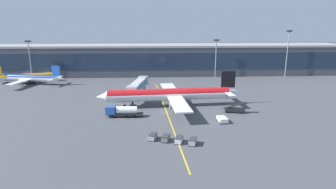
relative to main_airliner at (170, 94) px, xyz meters
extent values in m
plane|color=#47494F|center=(-1.35, -6.15, -4.03)|extent=(700.00, 700.00, 0.00)
cube|color=yellow|center=(-1.66, -4.15, -4.02)|extent=(5.60, 79.84, 0.01)
cube|color=#424751|center=(2.19, 62.24, 3.42)|extent=(182.54, 20.14, 14.90)
cube|color=#1E2D42|center=(2.19, 52.11, 4.17)|extent=(177.06, 0.16, 8.34)
cube|color=#99999E|center=(2.19, 62.24, 11.37)|extent=(186.19, 20.54, 1.00)
cylinder|color=white|center=(-0.30, -0.02, -0.14)|extent=(40.99, 6.95, 3.73)
cylinder|color=red|center=(-0.30, -0.02, 0.20)|extent=(40.16, 6.74, 3.58)
cone|color=white|center=(-21.94, -1.75, -0.14)|extent=(4.00, 3.82, 3.54)
cone|color=white|center=(21.53, 1.71, 0.24)|extent=(4.71, 3.51, 3.17)
cube|color=black|center=(19.55, 1.56, 4.52)|extent=(4.86, 0.74, 5.59)
cube|color=white|center=(19.35, -2.20, 0.42)|extent=(2.47, 6.10, 0.24)
cube|color=white|center=(18.76, 5.23, 0.42)|extent=(2.47, 6.10, 0.24)
cube|color=white|center=(2.03, -10.31, -0.42)|extent=(6.15, 17.47, 0.40)
cube|color=white|center=(0.37, 10.50, -0.42)|extent=(6.15, 17.47, 0.40)
cylinder|color=#939399|center=(0.79, -7.31, -1.74)|extent=(3.02, 2.27, 2.05)
cylinder|color=#939399|center=(-0.38, 7.34, -1.74)|extent=(3.02, 2.27, 2.05)
cylinder|color=black|center=(-14.94, -1.19, -3.53)|extent=(1.03, 0.48, 1.00)
cylinder|color=slate|center=(-14.94, -1.19, -2.51)|extent=(0.20, 0.20, 2.03)
cylinder|color=black|center=(2.28, -1.50, -3.53)|extent=(1.03, 0.48, 1.00)
cylinder|color=slate|center=(2.28, -1.50, -2.51)|extent=(0.20, 0.20, 2.03)
cylinder|color=black|center=(2.01, 1.84, -3.53)|extent=(1.03, 0.48, 1.00)
cylinder|color=slate|center=(2.01, 1.84, -2.51)|extent=(0.20, 0.20, 2.03)
cube|color=#B2B7BC|center=(-10.97, 9.63, 1.16)|extent=(6.01, 17.86, 2.80)
cube|color=#2D84C6|center=(-10.93, 9.62, 1.16)|extent=(5.64, 15.11, 1.54)
cube|color=#9EA3A8|center=(-12.50, 0.96, 1.16)|extent=(4.10, 3.78, 2.94)
cylinder|color=#4C4C51|center=(-12.50, 0.96, -2.13)|extent=(0.70, 0.70, 3.79)
cube|color=#262628|center=(-12.50, 0.96, -3.88)|extent=(2.09, 2.09, 0.30)
cylinder|color=gray|center=(-9.45, 18.30, 1.16)|extent=(3.90, 3.90, 3.08)
cylinder|color=gray|center=(-9.45, 18.30, -2.13)|extent=(1.80, 1.80, 3.79)
cube|color=#232326|center=(-13.64, -10.37, -3.28)|extent=(10.07, 2.79, 0.50)
cube|color=#26519E|center=(-18.04, -10.25, -2.03)|extent=(2.87, 2.58, 2.50)
cube|color=black|center=(-19.30, -10.21, -1.53)|extent=(0.23, 2.30, 1.12)
cylinder|color=silver|center=(-13.36, -10.38, -1.93)|extent=(6.06, 2.37, 2.20)
cylinder|color=black|center=(-17.51, -11.45, -3.53)|extent=(1.01, 0.38, 1.00)
cylinder|color=black|center=(-17.44, -9.07, -3.53)|extent=(1.01, 0.38, 1.00)
cylinder|color=black|center=(-13.38, -11.57, -3.53)|extent=(1.01, 0.38, 1.00)
cylinder|color=black|center=(-13.31, -9.19, -3.53)|extent=(1.01, 0.38, 1.00)
cylinder|color=black|center=(-11.28, -11.63, -3.53)|extent=(1.01, 0.38, 1.00)
cylinder|color=black|center=(-11.21, -9.26, -3.53)|extent=(1.01, 0.38, 1.00)
cube|color=black|center=(19.45, -8.10, -3.18)|extent=(6.26, 3.10, 1.10)
cube|color=black|center=(19.45, -8.10, -1.73)|extent=(7.02, 2.73, 2.38)
cylinder|color=black|center=(17.22, -8.50, -3.73)|extent=(0.64, 0.37, 0.60)
cylinder|color=black|center=(17.57, -6.83, -3.73)|extent=(0.64, 0.37, 0.60)
cylinder|color=black|center=(21.33, -9.37, -3.73)|extent=(0.64, 0.37, 0.60)
cylinder|color=black|center=(21.68, -7.70, -3.73)|extent=(0.64, 0.37, 0.60)
cube|color=white|center=(13.50, -16.54, -3.18)|extent=(2.63, 3.99, 1.10)
cube|color=black|center=(13.41, -15.59, -2.99)|extent=(2.18, 1.51, 0.33)
cylinder|color=black|center=(12.35, -15.31, -3.73)|extent=(0.30, 0.62, 0.60)
cylinder|color=black|center=(14.41, -15.12, -3.73)|extent=(0.30, 0.62, 0.60)
cylinder|color=black|center=(12.59, -17.96, -3.73)|extent=(0.30, 0.62, 0.60)
cylinder|color=black|center=(14.65, -17.77, -3.73)|extent=(0.30, 0.62, 0.60)
cube|color=gray|center=(-5.77, -27.72, -3.30)|extent=(2.29, 2.95, 1.10)
cube|color=#333338|center=(-5.77, -27.72, -2.60)|extent=(2.34, 3.01, 0.10)
cylinder|color=black|center=(-6.12, -26.48, -3.85)|extent=(0.23, 0.38, 0.36)
cylinder|color=black|center=(-4.71, -26.99, -3.85)|extent=(0.23, 0.38, 0.36)
cylinder|color=black|center=(-6.83, -28.44, -3.85)|extent=(0.23, 0.38, 0.36)
cylinder|color=black|center=(-5.41, -28.95, -3.85)|extent=(0.23, 0.38, 0.36)
cube|color=#595B60|center=(-2.76, -28.80, -3.30)|extent=(2.29, 2.95, 1.10)
cube|color=#333338|center=(-2.76, -28.80, -2.60)|extent=(2.34, 3.01, 0.10)
cylinder|color=black|center=(-3.11, -27.56, -3.85)|extent=(0.23, 0.38, 0.36)
cylinder|color=black|center=(-1.70, -28.07, -3.85)|extent=(0.23, 0.38, 0.36)
cylinder|color=black|center=(-3.81, -29.52, -3.85)|extent=(0.23, 0.38, 0.36)
cylinder|color=black|center=(-2.40, -30.03, -3.85)|extent=(0.23, 0.38, 0.36)
cube|color=#B2B7BC|center=(0.26, -29.88, -3.30)|extent=(2.29, 2.95, 1.10)
cube|color=#333338|center=(0.26, -29.88, -2.60)|extent=(2.34, 3.01, 0.10)
cylinder|color=black|center=(-0.10, -28.64, -3.85)|extent=(0.23, 0.38, 0.36)
cylinder|color=black|center=(1.31, -29.15, -3.85)|extent=(0.23, 0.38, 0.36)
cylinder|color=black|center=(-0.80, -30.60, -3.85)|extent=(0.23, 0.38, 0.36)
cylinder|color=black|center=(0.61, -31.11, -3.85)|extent=(0.23, 0.38, 0.36)
cube|color=gray|center=(3.27, -30.96, -3.30)|extent=(2.29, 2.95, 1.10)
cube|color=#333338|center=(3.27, -30.96, -2.60)|extent=(2.34, 3.01, 0.10)
cylinder|color=black|center=(2.91, -29.72, -3.85)|extent=(0.23, 0.38, 0.36)
cylinder|color=black|center=(4.33, -30.23, -3.85)|extent=(0.23, 0.38, 0.36)
cylinder|color=black|center=(2.21, -31.68, -3.85)|extent=(0.23, 0.38, 0.36)
cylinder|color=black|center=(3.62, -32.19, -3.85)|extent=(0.23, 0.38, 0.36)
cylinder|color=white|center=(-62.30, 38.68, -1.24)|extent=(29.32, 9.23, 2.98)
cylinder|color=navy|center=(-62.30, 38.68, -0.97)|extent=(28.72, 8.99, 2.86)
cone|color=white|center=(-46.80, 35.27, -0.94)|extent=(4.04, 3.25, 2.54)
cube|color=#1E51B2|center=(-48.45, 35.63, 2.49)|extent=(3.84, 1.09, 4.48)
cube|color=white|center=(-49.58, 32.83, -0.79)|extent=(2.42, 4.97, 0.17)
cube|color=white|center=(-48.30, 38.65, -0.79)|extent=(2.42, 4.97, 0.17)
cube|color=white|center=(-62.90, 30.97, -1.46)|extent=(6.01, 12.78, 0.29)
cube|color=white|center=(-59.61, 45.93, -1.46)|extent=(6.01, 12.78, 0.29)
cylinder|color=#939399|center=(-63.12, 33.30, -2.49)|extent=(2.60, 2.10, 1.64)
cylinder|color=#939399|center=(-60.78, 43.92, -2.49)|extent=(2.60, 2.10, 1.64)
cylinder|color=black|center=(-72.63, 40.96, -3.67)|extent=(0.76, 0.43, 0.72)
cylinder|color=slate|center=(-72.63, 40.96, -3.02)|extent=(0.14, 0.14, 1.30)
cylinder|color=black|center=(-60.87, 36.99, -3.67)|extent=(0.76, 0.43, 0.72)
cylinder|color=slate|center=(-60.87, 36.99, -3.02)|extent=(0.14, 0.14, 1.30)
cylinder|color=black|center=(-60.29, 39.62, -3.67)|extent=(0.76, 0.43, 0.72)
cylinder|color=slate|center=(-60.29, 39.62, -3.02)|extent=(0.14, 0.14, 1.30)
cylinder|color=white|center=(-64.27, 42.80, -1.42)|extent=(24.49, 9.59, 2.65)
cylinder|color=orange|center=(-64.27, 42.80, -1.18)|extent=(23.98, 9.35, 2.55)
cone|color=white|center=(-51.51, 46.59, -1.42)|extent=(3.26, 3.17, 2.52)
cube|color=white|center=(-75.93, 42.10, -1.02)|extent=(2.55, 4.47, 0.17)
cube|color=white|center=(-67.14, 48.76, -1.62)|extent=(6.18, 10.92, 0.28)
cube|color=white|center=(-63.42, 36.25, -1.62)|extent=(6.18, 10.92, 0.28)
cylinder|color=#939399|center=(-65.93, 47.16, -2.56)|extent=(2.37, 1.98, 1.46)
cylinder|color=#939399|center=(-63.28, 38.24, -2.56)|extent=(2.37, 1.98, 1.46)
cylinder|color=black|center=(-55.73, 45.34, -3.68)|extent=(0.75, 0.47, 0.70)
cylinder|color=slate|center=(-55.73, 45.34, -3.04)|extent=(0.14, 0.14, 1.28)
cylinder|color=black|center=(-66.03, 43.52, -3.68)|extent=(0.75, 0.47, 0.70)
cylinder|color=slate|center=(-66.03, 43.52, -3.04)|extent=(0.14, 0.14, 1.28)
cylinder|color=black|center=(-65.35, 41.23, -3.68)|extent=(0.75, 0.47, 0.70)
cylinder|color=slate|center=(-65.35, 41.23, -3.04)|extent=(0.14, 0.14, 1.28)
cylinder|color=gray|center=(62.53, 50.24, 7.37)|extent=(0.44, 0.44, 22.79)
cube|color=#333338|center=(62.53, 50.24, 19.16)|extent=(2.80, 0.50, 0.80)
cylinder|color=gray|center=(-65.24, 50.24, 5.05)|extent=(0.44, 0.44, 18.16)
cube|color=#333338|center=(-65.24, 50.24, 14.53)|extent=(2.80, 0.50, 0.80)
cylinder|color=gray|center=(26.03, 50.24, 5.18)|extent=(0.44, 0.44, 18.41)
cube|color=#333338|center=(26.03, 50.24, 14.79)|extent=(2.80, 0.50, 0.80)
camera|label=1|loc=(-5.48, -89.48, 22.42)|focal=30.03mm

